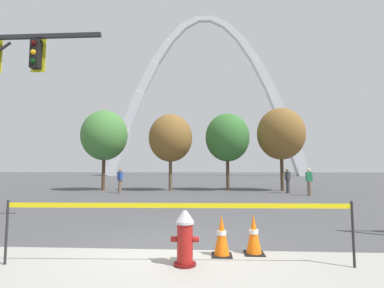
{
  "coord_description": "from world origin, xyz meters",
  "views": [
    {
      "loc": [
        0.72,
        -5.66,
        1.57
      ],
      "look_at": [
        0.1,
        5.0,
        2.5
      ],
      "focal_mm": 26.65,
      "sensor_mm": 36.0,
      "label": 1
    }
  ],
  "objects": [
    {
      "name": "fire_hydrant",
      "position": [
        0.32,
        -0.9,
        0.47
      ],
      "size": [
        0.46,
        0.48,
        0.99
      ],
      "color": "#5E0F0D",
      "rests_on": "ground"
    },
    {
      "name": "ground_plane",
      "position": [
        0.0,
        0.0,
        0.0
      ],
      "size": [
        240.0,
        240.0,
        0.0
      ],
      "primitive_type": "plane",
      "color": "#474749"
    },
    {
      "name": "traffic_cone_mid_sidewalk",
      "position": [
        0.95,
        -0.36,
        0.36
      ],
      "size": [
        0.36,
        0.36,
        0.73
      ],
      "color": "black",
      "rests_on": "ground"
    },
    {
      "name": "pedestrian_standing_center",
      "position": [
        6.61,
        11.54,
        0.82
      ],
      "size": [
        0.34,
        0.22,
        1.59
      ],
      "color": "brown",
      "rests_on": "ground"
    },
    {
      "name": "pedestrian_walking_left",
      "position": [
        -5.01,
        12.55,
        0.82
      ],
      "size": [
        0.39,
        0.35,
        1.59
      ],
      "color": "brown",
      "rests_on": "ground"
    },
    {
      "name": "monument_arch",
      "position": [
        0.0,
        57.05,
        16.19
      ],
      "size": [
        44.47,
        2.26,
        36.8
      ],
      "color": "silver",
      "rests_on": "ground"
    },
    {
      "name": "traffic_cone_by_hydrant",
      "position": [
        1.54,
        -0.22,
        0.36
      ],
      "size": [
        0.36,
        0.36,
        0.73
      ],
      "color": "black",
      "rests_on": "ground"
    },
    {
      "name": "tree_center_right",
      "position": [
        6.0,
        15.27,
        4.11
      ],
      "size": [
        3.43,
        3.43,
        6.0
      ],
      "color": "#473323",
      "rests_on": "ground"
    },
    {
      "name": "caution_tape_barrier",
      "position": [
        0.2,
        -0.95,
        0.72
      ],
      "size": [
        5.69,
        0.22,
        1.05
      ],
      "color": "#232326",
      "rests_on": "ground"
    },
    {
      "name": "tree_left_mid",
      "position": [
        -2.06,
        15.0,
        3.82
      ],
      "size": [
        3.19,
        3.19,
        5.59
      ],
      "color": "brown",
      "rests_on": "ground"
    },
    {
      "name": "tree_center_left",
      "position": [
        2.11,
        15.38,
        3.87
      ],
      "size": [
        3.24,
        3.24,
        5.66
      ],
      "color": "#473323",
      "rests_on": "ground"
    },
    {
      "name": "pedestrian_walking_right",
      "position": [
        5.84,
        13.26,
        0.82
      ],
      "size": [
        0.29,
        0.38,
        1.59
      ],
      "color": "#38383D",
      "rests_on": "ground"
    },
    {
      "name": "tree_far_left",
      "position": [
        -6.98,
        14.85,
        4.03
      ],
      "size": [
        3.37,
        3.37,
        5.9
      ],
      "color": "#473323",
      "rests_on": "ground"
    }
  ]
}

